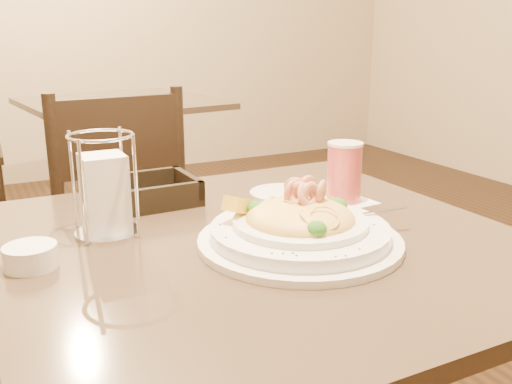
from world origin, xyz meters
name	(u,v)px	position (x,y,z in m)	size (l,w,h in m)	color
main_table	(261,350)	(0.00, 0.00, 0.50)	(0.90, 0.90, 0.73)	black
background_table	(123,144)	(0.28, 2.10, 0.50)	(1.01, 1.01, 0.73)	black
dining_chair_near	(113,224)	(-0.07, 0.87, 0.50)	(0.44, 0.44, 0.93)	black
pasta_bowl	(300,227)	(0.04, -0.06, 0.76)	(0.39, 0.36, 0.11)	white
drink_glass	(344,173)	(0.26, 0.11, 0.80)	(0.13, 0.13, 0.13)	white
bread_basket	(148,194)	(-0.12, 0.29, 0.75)	(0.20, 0.16, 0.05)	black
napkin_caddy	(105,192)	(-0.24, 0.15, 0.81)	(0.12, 0.12, 0.19)	silver
side_plate	(282,194)	(0.17, 0.21, 0.74)	(0.15, 0.15, 0.01)	white
butter_ramekin	(31,256)	(-0.38, 0.05, 0.75)	(0.08, 0.08, 0.04)	white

